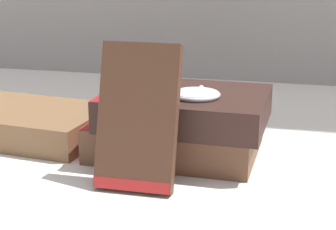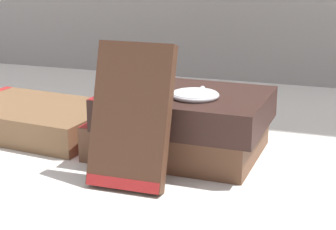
# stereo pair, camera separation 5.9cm
# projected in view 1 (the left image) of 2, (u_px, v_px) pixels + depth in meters

# --- Properties ---
(ground_plane) EXTENTS (3.00, 3.00, 0.00)m
(ground_plane) POSITION_uv_depth(u_px,v_px,m) (163.00, 159.00, 0.69)
(ground_plane) COLOR white
(book_flat_bottom) EXTENTS (0.21, 0.16, 0.04)m
(book_flat_bottom) POSITION_uv_depth(u_px,v_px,m) (173.00, 135.00, 0.71)
(book_flat_bottom) COLOR brown
(book_flat_bottom) RESTS_ON ground_plane
(book_flat_top) EXTENTS (0.20, 0.15, 0.04)m
(book_flat_top) POSITION_uv_depth(u_px,v_px,m) (182.00, 107.00, 0.69)
(book_flat_top) COLOR #331E19
(book_flat_top) RESTS_ON book_flat_bottom
(book_side_left) EXTENTS (0.23, 0.17, 0.04)m
(book_side_left) POSITION_uv_depth(u_px,v_px,m) (22.00, 122.00, 0.78)
(book_side_left) COLOR brown
(book_side_left) RESTS_ON ground_plane
(book_leaning_front) EXTENTS (0.09, 0.06, 0.16)m
(book_leaning_front) POSITION_uv_depth(u_px,v_px,m) (138.00, 122.00, 0.60)
(book_leaning_front) COLOR #4C2D1E
(book_leaning_front) RESTS_ON ground_plane
(pocket_watch) EXTENTS (0.06, 0.06, 0.01)m
(pocket_watch) POSITION_uv_depth(u_px,v_px,m) (197.00, 93.00, 0.66)
(pocket_watch) COLOR silver
(pocket_watch) RESTS_ON book_flat_top
(reading_glasses) EXTENTS (0.11, 0.07, 0.00)m
(reading_glasses) POSITION_uv_depth(u_px,v_px,m) (149.00, 113.00, 0.88)
(reading_glasses) COLOR #4C3828
(reading_glasses) RESTS_ON ground_plane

